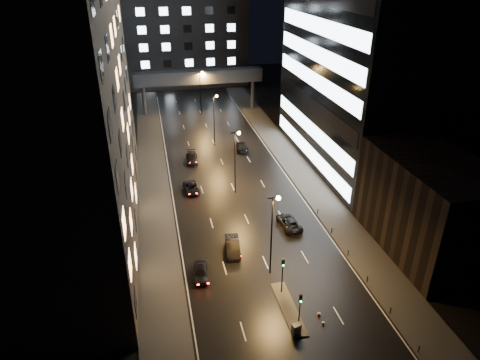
{
  "coord_description": "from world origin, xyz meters",
  "views": [
    {
      "loc": [
        -11.78,
        -29.81,
        32.16
      ],
      "look_at": [
        -0.01,
        24.39,
        4.0
      ],
      "focal_mm": 32.0,
      "sensor_mm": 36.0,
      "label": 1
    }
  ],
  "objects_px": {
    "car_away_d": "(192,158)",
    "car_toward_b": "(241,146)",
    "car_away_b": "(233,246)",
    "utility_cabinet": "(296,329)",
    "car_away_a": "(201,272)",
    "car_toward_a": "(289,222)",
    "car_away_c": "(192,188)"
  },
  "relations": [
    {
      "from": "car_away_b",
      "to": "car_away_c",
      "type": "relative_size",
      "value": 1.04
    },
    {
      "from": "car_away_a",
      "to": "utility_cabinet",
      "type": "distance_m",
      "value": 13.11
    },
    {
      "from": "car_away_c",
      "to": "car_toward_b",
      "type": "bearing_deg",
      "value": 47.79
    },
    {
      "from": "car_toward_b",
      "to": "utility_cabinet",
      "type": "relative_size",
      "value": 4.23
    },
    {
      "from": "car_away_a",
      "to": "car_away_b",
      "type": "relative_size",
      "value": 0.83
    },
    {
      "from": "car_away_d",
      "to": "car_toward_b",
      "type": "relative_size",
      "value": 0.97
    },
    {
      "from": "car_away_b",
      "to": "utility_cabinet",
      "type": "bearing_deg",
      "value": -70.77
    },
    {
      "from": "car_away_c",
      "to": "utility_cabinet",
      "type": "distance_m",
      "value": 32.02
    },
    {
      "from": "car_away_d",
      "to": "car_toward_a",
      "type": "distance_m",
      "value": 26.47
    },
    {
      "from": "car_away_a",
      "to": "car_toward_a",
      "type": "bearing_deg",
      "value": 36.7
    },
    {
      "from": "car_away_c",
      "to": "car_away_d",
      "type": "distance_m",
      "value": 11.47
    },
    {
      "from": "car_away_c",
      "to": "car_toward_b",
      "type": "xyz_separation_m",
      "value": [
        11.27,
        14.8,
        0.11
      ]
    },
    {
      "from": "car_toward_a",
      "to": "car_toward_b",
      "type": "height_order",
      "value": "car_toward_b"
    },
    {
      "from": "car_away_c",
      "to": "car_toward_a",
      "type": "xyz_separation_m",
      "value": [
        11.81,
        -12.92,
        0.07
      ]
    },
    {
      "from": "car_away_a",
      "to": "car_away_c",
      "type": "distance_m",
      "value": 20.89
    },
    {
      "from": "car_away_c",
      "to": "car_toward_a",
      "type": "height_order",
      "value": "car_toward_a"
    },
    {
      "from": "car_away_d",
      "to": "car_toward_b",
      "type": "xyz_separation_m",
      "value": [
        9.92,
        3.41,
        0.03
      ]
    },
    {
      "from": "car_away_a",
      "to": "car_away_c",
      "type": "xyz_separation_m",
      "value": [
        1.31,
        20.85,
        -0.04
      ]
    },
    {
      "from": "car_away_a",
      "to": "car_away_d",
      "type": "distance_m",
      "value": 32.35
    },
    {
      "from": "car_toward_b",
      "to": "car_away_b",
      "type": "bearing_deg",
      "value": 77.47
    },
    {
      "from": "car_away_d",
      "to": "car_toward_a",
      "type": "bearing_deg",
      "value": -62.49
    },
    {
      "from": "car_away_d",
      "to": "car_toward_b",
      "type": "bearing_deg",
      "value": 23.17
    },
    {
      "from": "car_away_c",
      "to": "car_toward_b",
      "type": "relative_size",
      "value": 0.88
    },
    {
      "from": "car_away_a",
      "to": "car_toward_a",
      "type": "distance_m",
      "value": 15.34
    },
    {
      "from": "car_away_c",
      "to": "car_away_a",
      "type": "bearing_deg",
      "value": -98.53
    },
    {
      "from": "car_away_c",
      "to": "car_toward_a",
      "type": "distance_m",
      "value": 17.51
    },
    {
      "from": "car_toward_a",
      "to": "utility_cabinet",
      "type": "xyz_separation_m",
      "value": [
        -5.27,
        -18.43,
        0.06
      ]
    },
    {
      "from": "car_away_a",
      "to": "car_toward_a",
      "type": "height_order",
      "value": "car_toward_a"
    },
    {
      "from": "car_away_a",
      "to": "car_toward_a",
      "type": "relative_size",
      "value": 0.78
    },
    {
      "from": "car_away_b",
      "to": "utility_cabinet",
      "type": "xyz_separation_m",
      "value": [
        3.32,
        -14.52,
        -0.02
      ]
    },
    {
      "from": "car_away_b",
      "to": "car_toward_b",
      "type": "height_order",
      "value": "car_away_b"
    },
    {
      "from": "car_away_d",
      "to": "utility_cabinet",
      "type": "bearing_deg",
      "value": -78.85
    }
  ]
}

